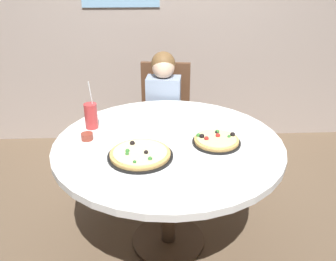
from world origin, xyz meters
The scene contains 8 objects.
ground_plane centered at (0.00, 0.00, 0.00)m, with size 8.00×8.00×0.00m, color brown.
dining_table centered at (0.00, 0.00, 0.66)m, with size 1.34×1.34×0.75m.
chair_wooden centered at (0.01, 0.90, 0.53)m, with size 0.45×0.45×0.95m.
diner_child centered at (-0.01, 0.72, 0.48)m, with size 0.30×0.43×1.08m.
pizza_veggie centered at (-0.16, -0.17, 0.77)m, with size 0.36×0.36×0.05m.
pizza_cheese centered at (0.28, -0.03, 0.77)m, with size 0.28×0.28×0.05m.
soda_cup centered at (-0.47, 0.22, 0.83)m, with size 0.08×0.08×0.31m.
sauce_bowl centered at (-0.48, 0.05, 0.77)m, with size 0.07×0.07×0.04m, color brown.
Camera 1 is at (-0.09, -1.92, 1.76)m, focal length 39.85 mm.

